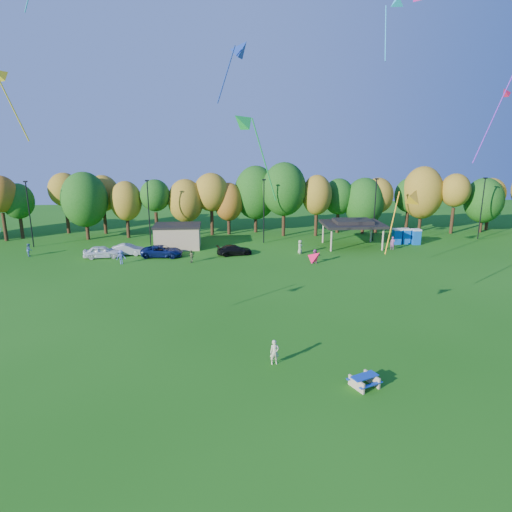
{
  "coord_description": "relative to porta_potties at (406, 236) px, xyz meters",
  "views": [
    {
      "loc": [
        -3.96,
        -23.44,
        15.12
      ],
      "look_at": [
        -1.71,
        6.0,
        7.21
      ],
      "focal_mm": 32.0,
      "sensor_mm": 36.0,
      "label": 1
    }
  ],
  "objects": [
    {
      "name": "utility_building",
      "position": [
        -32.09,
        0.12,
        0.54
      ],
      "size": [
        6.3,
        4.3,
        3.25
      ],
      "color": "tan",
      "rests_on": "ground"
    },
    {
      "name": "far_person_4",
      "position": [
        -14.93,
        -8.97,
        -0.23
      ],
      "size": [
        1.68,
        0.77,
        1.74
      ],
      "primitive_type": "imported",
      "rotation": [
        0.0,
        0.0,
        3.31
      ],
      "color": "#9C417E",
      "rests_on": "ground"
    },
    {
      "name": "ground",
      "position": [
        -22.09,
        -37.88,
        -1.1
      ],
      "size": [
        160.0,
        160.0,
        0.0
      ],
      "primitive_type": "plane",
      "color": "#19600F",
      "rests_on": "ground"
    },
    {
      "name": "lamp_posts",
      "position": [
        -20.09,
        2.12,
        3.8
      ],
      "size": [
        64.5,
        0.25,
        9.09
      ],
      "color": "black",
      "rests_on": "ground"
    },
    {
      "name": "kite_13",
      "position": [
        2.15,
        -15.77,
        18.03
      ],
      "size": [
        1.38,
        1.12,
        1.23
      ],
      "color": "#BA1534"
    },
    {
      "name": "porta_potties",
      "position": [
        0.0,
        0.0,
        0.0
      ],
      "size": [
        3.75,
        1.66,
        2.18
      ],
      "color": "#0D55B5",
      "rests_on": "ground"
    },
    {
      "name": "kite_15",
      "position": [
        -19.66,
        -31.55,
        5.91
      ],
      "size": [
        1.54,
        1.48,
        1.23
      ],
      "color": "#F70D42"
    },
    {
      "name": "far_person_2",
      "position": [
        -38.19,
        -7.46,
        -0.25
      ],
      "size": [
        1.24,
        0.95,
        1.7
      ],
      "primitive_type": "imported",
      "rotation": [
        0.0,
        0.0,
        0.32
      ],
      "color": "#5765C1",
      "rests_on": "ground"
    },
    {
      "name": "tree_line",
      "position": [
        -23.12,
        7.64,
        4.82
      ],
      "size": [
        93.57,
        10.55,
        11.15
      ],
      "color": "black",
      "rests_on": "ground"
    },
    {
      "name": "car_b",
      "position": [
        -38.22,
        -3.16,
        -0.4
      ],
      "size": [
        4.35,
        1.85,
        1.39
      ],
      "primitive_type": "imported",
      "rotation": [
        0.0,
        0.0,
        1.48
      ],
      "color": "#A2A2A7",
      "rests_on": "ground"
    },
    {
      "name": "car_c",
      "position": [
        -33.7,
        -4.49,
        -0.37
      ],
      "size": [
        5.43,
        2.9,
        1.45
      ],
      "primitive_type": "imported",
      "rotation": [
        0.0,
        0.0,
        1.47
      ],
      "color": "#0D194F",
      "rests_on": "ground"
    },
    {
      "name": "far_person_3",
      "position": [
        -50.66,
        -2.88,
        -0.28
      ],
      "size": [
        0.87,
        0.97,
        1.64
      ],
      "primitive_type": "imported",
      "rotation": [
        0.0,
        0.0,
        1.96
      ],
      "color": "#46679A",
      "rests_on": "ground"
    },
    {
      "name": "pavilion",
      "position": [
        -8.09,
        -0.88,
        2.13
      ],
      "size": [
        8.2,
        6.2,
        3.77
      ],
      "color": "tan",
      "rests_on": "ground"
    },
    {
      "name": "car_d",
      "position": [
        -24.49,
        -4.28,
        -0.44
      ],
      "size": [
        4.78,
        2.7,
        1.31
      ],
      "primitive_type": "imported",
      "rotation": [
        0.0,
        0.0,
        1.77
      ],
      "color": "black",
      "rests_on": "ground"
    },
    {
      "name": "far_person_5",
      "position": [
        -29.82,
        -7.47,
        -0.33
      ],
      "size": [
        0.88,
        0.92,
        1.54
      ],
      "primitive_type": "imported",
      "rotation": [
        0.0,
        0.0,
        5.44
      ],
      "color": "#657145",
      "rests_on": "ground"
    },
    {
      "name": "car_a",
      "position": [
        -41.18,
        -4.41,
        -0.33
      ],
      "size": [
        4.69,
        2.32,
        1.54
      ],
      "primitive_type": "imported",
      "rotation": [
        0.0,
        0.0,
        1.69
      ],
      "color": "white",
      "rests_on": "ground"
    },
    {
      "name": "kite_9",
      "position": [
        -11.79,
        -28.38,
        9.53
      ],
      "size": [
        2.78,
        2.75,
        5.45
      ],
      "color": "#FFAD1A"
    },
    {
      "name": "far_person_1",
      "position": [
        -15.94,
        -4.29,
        -0.19
      ],
      "size": [
        0.67,
        0.95,
        1.82
      ],
      "primitive_type": "imported",
      "rotation": [
        0.0,
        0.0,
        1.47
      ],
      "color": "#92A571",
      "rests_on": "ground"
    },
    {
      "name": "far_person_0",
      "position": [
        -3.1,
        -3.06,
        -0.21
      ],
      "size": [
        0.77,
        0.72,
        1.78
      ],
      "primitive_type": "imported",
      "rotation": [
        0.0,
        0.0,
        5.68
      ],
      "color": "#9F4B85",
      "rests_on": "ground"
    },
    {
      "name": "kite_7",
      "position": [
        -24.3,
        -23.01,
        15.01
      ],
      "size": [
        4.19,
        2.92,
        7.5
      ],
      "color": "green"
    },
    {
      "name": "kite_5",
      "position": [
        -8.52,
        -13.03,
        26.68
      ],
      "size": [
        1.74,
        3.9,
        6.48
      ],
      "color": "#28C3FF"
    },
    {
      "name": "kite_flyer",
      "position": [
        -22.67,
        -33.44,
        -0.23
      ],
      "size": [
        0.68,
        0.49,
        1.73
      ],
      "primitive_type": "imported",
      "rotation": [
        0.0,
        0.0,
        0.13
      ],
      "color": "beige",
      "rests_on": "ground"
    },
    {
      "name": "picnic_table",
      "position": [
        -17.47,
        -36.74,
        -0.66
      ],
      "size": [
        2.16,
        2.01,
        0.75
      ],
      "rotation": [
        0.0,
        0.0,
        0.43
      ],
      "color": "tan",
      "rests_on": "ground"
    },
    {
      "name": "kite_1",
      "position": [
        -24.45,
        -26.82,
        19.78
      ],
      "size": [
        2.86,
        1.78,
        4.55
      ],
      "color": "navy"
    }
  ]
}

